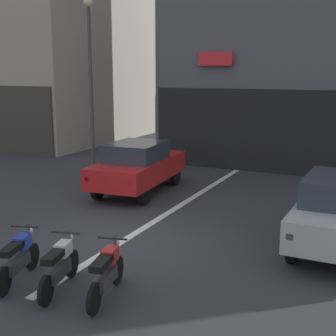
% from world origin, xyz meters
% --- Properties ---
extents(ground_plane, '(120.00, 120.00, 0.00)m').
position_xyz_m(ground_plane, '(0.00, 0.00, 0.00)').
color(ground_plane, '#333338').
extents(lane_centre_line, '(0.20, 18.00, 0.01)m').
position_xyz_m(lane_centre_line, '(0.00, 6.00, 0.00)').
color(lane_centre_line, silver).
rests_on(lane_centre_line, ground).
extents(building_corner_left, '(8.26, 9.99, 14.72)m').
position_xyz_m(building_corner_left, '(-12.44, 13.01, 7.35)').
color(building_corner_left, '#B2A893').
rests_on(building_corner_left, ground).
extents(building_mid_block, '(9.00, 8.25, 13.22)m').
position_xyz_m(building_mid_block, '(0.83, 13.01, 6.60)').
color(building_mid_block, '#56565B').
rests_on(building_mid_block, ground).
extents(car_red_crossing_near, '(2.06, 4.22, 1.64)m').
position_xyz_m(car_red_crossing_near, '(-1.88, 4.21, 0.89)').
color(car_red_crossing_near, black).
rests_on(car_red_crossing_near, ground).
extents(car_white_down_street, '(2.30, 4.30, 1.64)m').
position_xyz_m(car_white_down_street, '(1.17, 12.24, 0.89)').
color(car_white_down_street, black).
rests_on(car_white_down_street, ground).
extents(street_lamp, '(0.36, 0.36, 6.64)m').
position_xyz_m(street_lamp, '(-5.52, 6.96, 4.05)').
color(street_lamp, '#47474C').
rests_on(street_lamp, ground).
extents(motorcycle_blue_row_leftmost, '(0.64, 1.62, 0.98)m').
position_xyz_m(motorcycle_blue_row_leftmost, '(-0.66, -2.51, 0.46)').
color(motorcycle_blue_row_leftmost, black).
rests_on(motorcycle_blue_row_leftmost, ground).
extents(motorcycle_white_row_left_mid, '(0.61, 1.63, 0.98)m').
position_xyz_m(motorcycle_white_row_left_mid, '(0.25, -2.46, 0.46)').
color(motorcycle_white_row_left_mid, black).
rests_on(motorcycle_white_row_left_mid, ground).
extents(motorcycle_red_row_centre, '(0.57, 1.64, 0.98)m').
position_xyz_m(motorcycle_red_row_centre, '(1.17, -2.34, 0.46)').
color(motorcycle_red_row_centre, black).
rests_on(motorcycle_red_row_centre, ground).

